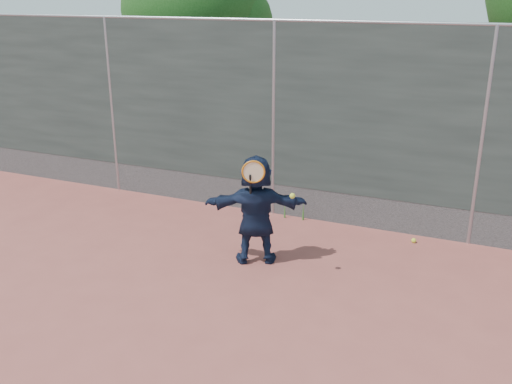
% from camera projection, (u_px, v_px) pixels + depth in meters
% --- Properties ---
extents(ground, '(80.00, 80.00, 0.00)m').
position_uv_depth(ground, '(156.00, 321.00, 6.21)').
color(ground, '#9E4C42').
rests_on(ground, ground).
extents(player, '(1.41, 0.93, 1.45)m').
position_uv_depth(player, '(256.00, 210.00, 7.37)').
color(player, '#141F39').
rests_on(player, ground).
extents(ball_ground, '(0.07, 0.07, 0.07)m').
position_uv_depth(ball_ground, '(414.00, 241.00, 8.14)').
color(ball_ground, yellow).
rests_on(ball_ground, ground).
extents(fence, '(20.00, 0.06, 3.03)m').
position_uv_depth(fence, '(274.00, 117.00, 8.72)').
color(fence, '#38423D').
rests_on(fence, ground).
extents(swing_action, '(0.70, 0.17, 0.51)m').
position_uv_depth(swing_action, '(257.00, 176.00, 6.98)').
color(swing_action, '#C46912').
rests_on(swing_action, ground).
extents(tree_left, '(3.15, 3.00, 4.53)m').
position_uv_depth(tree_left, '(201.00, 14.00, 11.97)').
color(tree_left, '#382314').
rests_on(tree_left, ground).
extents(weed_clump, '(0.68, 0.07, 0.30)m').
position_uv_depth(weed_clump, '(287.00, 210.00, 9.00)').
color(weed_clump, '#387226').
rests_on(weed_clump, ground).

